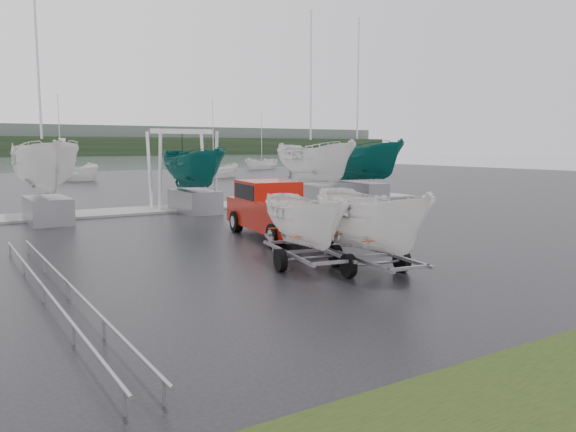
{
  "coord_description": "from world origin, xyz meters",
  "views": [
    {
      "loc": [
        -11.02,
        -14.49,
        3.27
      ],
      "look_at": [
        -2.22,
        -0.53,
        1.2
      ],
      "focal_mm": 35.0,
      "sensor_mm": 36.0,
      "label": 1
    }
  ],
  "objects": [
    {
      "name": "mast_rack_1",
      "position": [
        -9.0,
        -5.0,
        0.35
      ],
      "size": [
        0.56,
        6.5,
        0.06
      ],
      "rotation": [
        0.0,
        0.0,
        1.57
      ],
      "color": "gray",
      "rests_on": "ground"
    },
    {
      "name": "mast_rack_0",
      "position": [
        -9.0,
        1.0,
        0.35
      ],
      "size": [
        0.56,
        6.5,
        0.06
      ],
      "rotation": [
        0.0,
        0.0,
        1.57
      ],
      "color": "gray",
      "rests_on": "ground"
    },
    {
      "name": "boat_hoist",
      "position": [
        -0.12,
        13.0,
        2.67
      ],
      "size": [
        3.3,
        2.18,
        4.12
      ],
      "color": "silver",
      "rests_on": "ground"
    },
    {
      "name": "dock",
      "position": [
        0.0,
        13.0,
        0.05
      ],
      "size": [
        30.0,
        3.0,
        0.12
      ],
      "primitive_type": "cube",
      "color": "gray",
      "rests_on": "ground"
    },
    {
      "name": "keelboat_1",
      "position": [
        -0.25,
        11.2,
        3.22
      ],
      "size": [
        2.07,
        3.2,
        6.6
      ],
      "color": "gray",
      "rests_on": "ground"
    },
    {
      "name": "ground_plane",
      "position": [
        0.0,
        0.0,
        0.0
      ],
      "size": [
        120.0,
        120.0,
        0.0
      ],
      "primitive_type": "plane",
      "color": "black",
      "rests_on": "ground"
    },
    {
      "name": "pickup_truck",
      "position": [
        -0.67,
        2.79,
        1.03
      ],
      "size": [
        2.88,
        6.19,
        1.98
      ],
      "rotation": [
        0.0,
        0.0,
        -0.15
      ],
      "color": "maroon",
      "rests_on": "ground"
    },
    {
      "name": "lake",
      "position": [
        0.0,
        100.0,
        -0.01
      ],
      "size": [
        300.0,
        300.0,
        0.0
      ],
      "primitive_type": "plane",
      "color": "slate",
      "rests_on": "ground"
    },
    {
      "name": "keelboat_3",
      "position": [
        10.43,
        11.3,
        3.97
      ],
      "size": [
        2.49,
        3.2,
        10.67
      ],
      "color": "gray",
      "rests_on": "ground"
    },
    {
      "name": "moored_boat_2",
      "position": [
        13.15,
        38.07,
        0.01
      ],
      "size": [
        2.47,
        2.42,
        10.93
      ],
      "rotation": [
        0.0,
        0.0,
        1.67
      ],
      "color": "silver",
      "rests_on": "ground"
    },
    {
      "name": "moored_boat_1",
      "position": [
        -0.9,
        41.45,
        0.0
      ],
      "size": [
        4.07,
        4.07,
        11.77
      ],
      "rotation": [
        0.0,
        0.0,
        3.95
      ],
      "color": "silver",
      "rests_on": "ground"
    },
    {
      "name": "moored_boat_3",
      "position": [
        27.96,
        54.21,
        0.01
      ],
      "size": [
        3.19,
        3.15,
        11.22
      ],
      "rotation": [
        0.0,
        0.0,
        5.07
      ],
      "color": "silver",
      "rests_on": "ground"
    },
    {
      "name": "trailer_hitched",
      "position": [
        -1.62,
        -3.62,
        2.74
      ],
      "size": [
        1.96,
        3.73,
        5.06
      ],
      "rotation": [
        0.0,
        0.0,
        -0.15
      ],
      "color": "gray",
      "rests_on": "ground"
    },
    {
      "name": "keelboat_2",
      "position": [
        6.86,
        11.0,
        3.86
      ],
      "size": [
        2.43,
        3.2,
        10.6
      ],
      "color": "gray",
      "rests_on": "ground"
    },
    {
      "name": "keelboat_0",
      "position": [
        -7.05,
        11.0,
        3.8
      ],
      "size": [
        2.4,
        3.2,
        10.57
      ],
      "color": "gray",
      "rests_on": "ground"
    },
    {
      "name": "trailer_parked",
      "position": [
        -2.68,
        -2.16,
        2.45
      ],
      "size": [
        1.89,
        3.76,
        4.5
      ],
      "rotation": [
        0.0,
        0.0,
        -0.19
      ],
      "color": "gray",
      "rests_on": "ground"
    }
  ]
}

